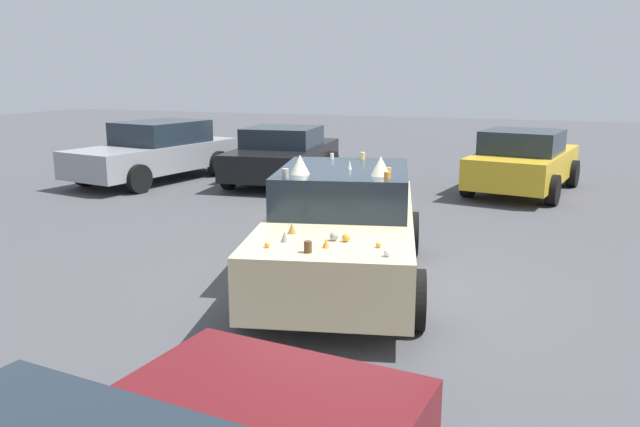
{
  "coord_description": "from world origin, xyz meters",
  "views": [
    {
      "loc": [
        -7.38,
        -2.37,
        2.69
      ],
      "look_at": [
        0.0,
        0.3,
        0.9
      ],
      "focal_mm": 35.16,
      "sensor_mm": 36.0,
      "label": 1
    }
  ],
  "objects_px": {
    "parked_sedan_behind_right": "(523,162)",
    "parked_sedan_far_left": "(283,155)",
    "parked_sedan_row_back_far": "(156,151)",
    "art_car_decorated": "(342,226)"
  },
  "relations": [
    {
      "from": "art_car_decorated",
      "to": "parked_sedan_behind_right",
      "type": "bearing_deg",
      "value": 152.47
    },
    {
      "from": "art_car_decorated",
      "to": "parked_sedan_behind_right",
      "type": "relative_size",
      "value": 1.13
    },
    {
      "from": "parked_sedan_row_back_far",
      "to": "parked_sedan_far_left",
      "type": "distance_m",
      "value": 3.19
    },
    {
      "from": "parked_sedan_row_back_far",
      "to": "parked_sedan_behind_right",
      "type": "xyz_separation_m",
      "value": [
        1.47,
        -8.7,
        -0.04
      ]
    },
    {
      "from": "art_car_decorated",
      "to": "parked_sedan_far_left",
      "type": "height_order",
      "value": "art_car_decorated"
    },
    {
      "from": "parked_sedan_row_back_far",
      "to": "parked_sedan_far_left",
      "type": "height_order",
      "value": "parked_sedan_row_back_far"
    },
    {
      "from": "art_car_decorated",
      "to": "parked_sedan_row_back_far",
      "type": "xyz_separation_m",
      "value": [
        5.83,
        6.77,
        -0.01
      ]
    },
    {
      "from": "art_car_decorated",
      "to": "parked_sedan_row_back_far",
      "type": "distance_m",
      "value": 8.93
    },
    {
      "from": "parked_sedan_behind_right",
      "to": "parked_sedan_far_left",
      "type": "height_order",
      "value": "parked_sedan_behind_right"
    },
    {
      "from": "parked_sedan_behind_right",
      "to": "parked_sedan_far_left",
      "type": "xyz_separation_m",
      "value": [
        -0.53,
        5.64,
        -0.03
      ]
    }
  ]
}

